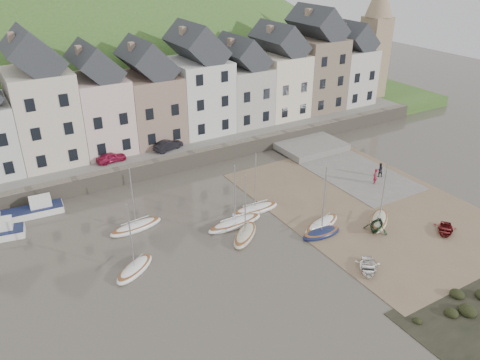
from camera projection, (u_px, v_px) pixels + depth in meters
ground at (275, 236)px, 41.78m from camera, size 160.00×160.00×0.00m
quay_land at (145, 123)px, 66.03m from camera, size 90.00×30.00×1.50m
quay_street at (178, 144)px, 56.83m from camera, size 70.00×7.00×0.10m
seawall at (191, 160)px, 54.44m from camera, size 70.00×1.20×1.80m
beach at (366, 205)px, 46.79m from camera, size 18.00×26.00×0.06m
slipway at (342, 166)px, 54.75m from camera, size 8.00×18.00×0.12m
hillside at (79, 176)px, 93.66m from camera, size 134.40×84.00×84.00m
townhouse_terrace at (177, 88)px, 57.74m from camera, size 61.05×8.00×13.93m
church_spire at (376, 34)px, 71.05m from camera, size 4.00×4.00×18.00m
sailboat_0 at (136, 227)px, 42.73m from camera, size 5.15×2.06×6.32m
sailboat_1 at (135, 269)px, 37.19m from camera, size 4.31×3.62×6.32m
sailboat_2 at (245, 235)px, 41.55m from camera, size 4.32×4.06×6.32m
sailboat_3 at (255, 209)px, 45.54m from camera, size 5.05×1.69×6.32m
sailboat_4 at (235, 223)px, 43.27m from camera, size 5.71×1.77×6.32m
sailboat_5 at (321, 233)px, 41.80m from camera, size 3.94×1.69×6.32m
sailboat_6 at (322, 224)px, 43.06m from camera, size 4.93×2.78×6.32m
sailboat_7 at (379, 220)px, 43.70m from camera, size 4.44×3.87×6.32m
motorboat_2 at (35, 209)px, 44.90m from camera, size 5.64×2.13×1.70m
rowboat_white at (368, 268)px, 37.18m from camera, size 3.40×3.46×0.59m
rowboat_green at (377, 224)px, 42.20m from camera, size 3.25×3.10×1.33m
rowboat_red at (445, 230)px, 42.12m from camera, size 3.35×3.18×0.56m
person_red at (375, 176)px, 50.30m from camera, size 0.77×0.66×1.77m
person_dark at (380, 170)px, 51.94m from camera, size 0.95×0.86×1.59m
car_left at (111, 157)px, 51.92m from camera, size 3.34×1.60×1.10m
car_right at (168, 145)px, 55.01m from camera, size 3.78×2.25×1.18m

